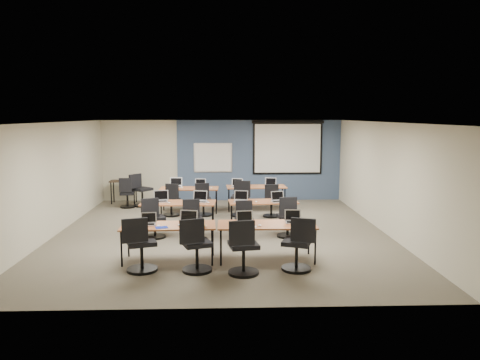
{
  "coord_description": "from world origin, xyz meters",
  "views": [
    {
      "loc": [
        0.06,
        -11.18,
        2.88
      ],
      "look_at": [
        0.46,
        0.4,
        1.26
      ],
      "focal_mm": 35.0,
      "sensor_mm": 36.0,
      "label": 1
    }
  ],
  "objects_px": {
    "training_table_front_left": "(169,227)",
    "task_chair_2": "(243,252)",
    "laptop_9": "(200,185)",
    "spare_chair_a": "(141,193)",
    "task_chair_0": "(140,249)",
    "task_chair_4": "(154,221)",
    "laptop_5": "(200,199)",
    "task_chair_8": "(172,203)",
    "task_chair_10": "(241,201)",
    "whiteboard": "(213,158)",
    "training_table_mid_left": "(178,204)",
    "task_chair_5": "(193,222)",
    "training_table_back_right": "(256,188)",
    "laptop_4": "(161,199)",
    "task_chair_6": "(244,224)",
    "task_chair_1": "(196,249)",
    "laptop_6": "(241,199)",
    "laptop_1": "(188,221)",
    "laptop_10": "(237,185)",
    "spare_chair_b": "(127,195)",
    "task_chair_3": "(298,248)",
    "laptop_7": "(278,199)",
    "utility_table": "(124,184)",
    "training_table_mid_right": "(263,203)",
    "training_table_back_left": "(189,190)",
    "laptop_11": "(271,184)",
    "projector_screen": "(288,145)",
    "laptop_3": "(293,219)",
    "task_chair_11": "(271,203)",
    "task_chair_7": "(288,220)",
    "training_table_front_right": "(267,226)",
    "laptop_2": "(245,221)",
    "task_chair_9": "(203,202)"
  },
  "relations": [
    {
      "from": "task_chair_5",
      "to": "projector_screen",
      "type": "bearing_deg",
      "value": 50.71
    },
    {
      "from": "task_chair_5",
      "to": "task_chair_10",
      "type": "xyz_separation_m",
      "value": [
        1.21,
        2.42,
        0.04
      ]
    },
    {
      "from": "training_table_front_left",
      "to": "task_chair_2",
      "type": "height_order",
      "value": "task_chair_2"
    },
    {
      "from": "training_table_mid_right",
      "to": "spare_chair_b",
      "type": "bearing_deg",
      "value": 139.9
    },
    {
      "from": "training_table_back_left",
      "to": "laptop_11",
      "type": "height_order",
      "value": "laptop_11"
    },
    {
      "from": "utility_table",
      "to": "training_table_back_left",
      "type": "bearing_deg",
      "value": -34.42
    },
    {
      "from": "task_chair_2",
      "to": "task_chair_10",
      "type": "relative_size",
      "value": 0.99
    },
    {
      "from": "training_table_front_right",
      "to": "spare_chair_a",
      "type": "height_order",
      "value": "spare_chair_a"
    },
    {
      "from": "task_chair_0",
      "to": "task_chair_3",
      "type": "xyz_separation_m",
      "value": [
        2.91,
        -0.05,
        -0.01
      ]
    },
    {
      "from": "training_table_front_right",
      "to": "spare_chair_b",
      "type": "distance_m",
      "value": 6.64
    },
    {
      "from": "laptop_5",
      "to": "task_chair_8",
      "type": "xyz_separation_m",
      "value": [
        -0.9,
        1.69,
        -0.4
      ]
    },
    {
      "from": "task_chair_1",
      "to": "laptop_6",
      "type": "height_order",
      "value": "task_chair_1"
    },
    {
      "from": "whiteboard",
      "to": "task_chair_10",
      "type": "bearing_deg",
      "value": -71.55
    },
    {
      "from": "laptop_9",
      "to": "spare_chair_a",
      "type": "relative_size",
      "value": 0.3
    },
    {
      "from": "laptop_4",
      "to": "task_chair_6",
      "type": "relative_size",
      "value": 0.38
    },
    {
      "from": "training_table_mid_left",
      "to": "utility_table",
      "type": "height_order",
      "value": "utility_table"
    },
    {
      "from": "training_table_mid_left",
      "to": "task_chair_5",
      "type": "xyz_separation_m",
      "value": [
        0.4,
        -0.76,
        -0.29
      ]
    },
    {
      "from": "laptop_3",
      "to": "laptop_11",
      "type": "relative_size",
      "value": 0.96
    },
    {
      "from": "training_table_back_left",
      "to": "laptop_11",
      "type": "bearing_deg",
      "value": 6.33
    },
    {
      "from": "task_chair_2",
      "to": "task_chair_6",
      "type": "distance_m",
      "value": 2.37
    },
    {
      "from": "training_table_front_left",
      "to": "laptop_9",
      "type": "xyz_separation_m",
      "value": [
        0.39,
        4.87,
        0.1
      ]
    },
    {
      "from": "whiteboard",
      "to": "task_chair_1",
      "type": "height_order",
      "value": "whiteboard"
    },
    {
      "from": "task_chair_11",
      "to": "task_chair_10",
      "type": "bearing_deg",
      "value": 165.71
    },
    {
      "from": "training_table_back_right",
      "to": "laptop_2",
      "type": "xyz_separation_m",
      "value": [
        -0.57,
        -4.9,
        0.11
      ]
    },
    {
      "from": "task_chair_3",
      "to": "laptop_7",
      "type": "relative_size",
      "value": 3.11
    },
    {
      "from": "laptop_5",
      "to": "laptop_7",
      "type": "bearing_deg",
      "value": 13.86
    },
    {
      "from": "whiteboard",
      "to": "task_chair_8",
      "type": "relative_size",
      "value": 1.34
    },
    {
      "from": "training_table_back_right",
      "to": "task_chair_8",
      "type": "bearing_deg",
      "value": -164.86
    },
    {
      "from": "projector_screen",
      "to": "task_chair_9",
      "type": "distance_m",
      "value": 3.96
    },
    {
      "from": "task_chair_0",
      "to": "task_chair_4",
      "type": "distance_m",
      "value": 2.37
    },
    {
      "from": "training_table_back_right",
      "to": "laptop_4",
      "type": "xyz_separation_m",
      "value": [
        -2.56,
        -2.43,
        0.11
      ]
    },
    {
      "from": "task_chair_3",
      "to": "spare_chair_b",
      "type": "xyz_separation_m",
      "value": [
        -4.38,
        6.09,
        -0.04
      ]
    },
    {
      "from": "training_table_back_left",
      "to": "laptop_6",
      "type": "height_order",
      "value": "laptop_6"
    },
    {
      "from": "training_table_mid_left",
      "to": "task_chair_5",
      "type": "distance_m",
      "value": 0.9
    },
    {
      "from": "projector_screen",
      "to": "laptop_6",
      "type": "xyz_separation_m",
      "value": [
        -1.71,
        -4.11,
        -1.09
      ]
    },
    {
      "from": "task_chair_5",
      "to": "laptop_10",
      "type": "xyz_separation_m",
      "value": [
        1.13,
        3.15,
        0.4
      ]
    },
    {
      "from": "laptop_4",
      "to": "task_chair_6",
      "type": "distance_m",
      "value": 2.32
    },
    {
      "from": "training_table_mid_right",
      "to": "training_table_back_right",
      "type": "bearing_deg",
      "value": 86.1
    },
    {
      "from": "projector_screen",
      "to": "task_chair_8",
      "type": "xyz_separation_m",
      "value": [
        -3.64,
        -2.43,
        -1.49
      ]
    },
    {
      "from": "laptop_1",
      "to": "task_chair_7",
      "type": "distance_m",
      "value": 2.79
    },
    {
      "from": "laptop_10",
      "to": "spare_chair_b",
      "type": "bearing_deg",
      "value": -172.53
    },
    {
      "from": "training_table_front_left",
      "to": "training_table_front_right",
      "type": "distance_m",
      "value": 1.94
    },
    {
      "from": "task_chair_3",
      "to": "utility_table",
      "type": "height_order",
      "value": "task_chair_3"
    },
    {
      "from": "task_chair_1",
      "to": "task_chair_6",
      "type": "height_order",
      "value": "task_chair_1"
    },
    {
      "from": "laptop_1",
      "to": "laptop_10",
      "type": "xyz_separation_m",
      "value": [
        1.1,
        4.77,
        -0.0
      ]
    },
    {
      "from": "whiteboard",
      "to": "task_chair_8",
      "type": "height_order",
      "value": "whiteboard"
    },
    {
      "from": "whiteboard",
      "to": "training_table_mid_left",
      "type": "xyz_separation_m",
      "value": [
        -0.77,
        -4.19,
        -0.76
      ]
    },
    {
      "from": "task_chair_6",
      "to": "laptop_11",
      "type": "xyz_separation_m",
      "value": [
        0.96,
        3.41,
        0.4
      ]
    },
    {
      "from": "laptop_5",
      "to": "laptop_9",
      "type": "relative_size",
      "value": 1.12
    },
    {
      "from": "task_chair_11",
      "to": "whiteboard",
      "type": "bearing_deg",
      "value": 118.27
    }
  ]
}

